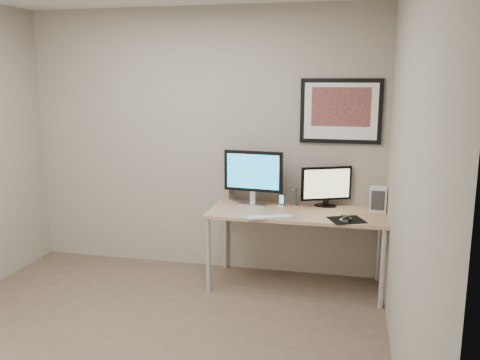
{
  "coord_description": "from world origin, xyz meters",
  "views": [
    {
      "loc": [
        1.47,
        -3.15,
        1.93
      ],
      "look_at": [
        0.52,
        1.1,
        1.05
      ],
      "focal_mm": 38.0,
      "sensor_mm": 36.0,
      "label": 1
    }
  ],
  "objects_px": {
    "framed_art": "(341,111)",
    "monitor_large": "(253,175)",
    "desk": "(297,218)",
    "phone_dock": "(282,200)",
    "fan_unit": "(378,199)",
    "speaker_left": "(232,192)",
    "speaker_right": "(294,197)",
    "monitor_tv": "(326,185)",
    "keyboard": "(271,217)"
  },
  "relations": [
    {
      "from": "monitor_tv",
      "to": "fan_unit",
      "type": "relative_size",
      "value": 2.02
    },
    {
      "from": "monitor_large",
      "to": "phone_dock",
      "type": "height_order",
      "value": "monitor_large"
    },
    {
      "from": "desk",
      "to": "speaker_left",
      "type": "bearing_deg",
      "value": 158.51
    },
    {
      "from": "monitor_tv",
      "to": "speaker_right",
      "type": "bearing_deg",
      "value": 160.28
    },
    {
      "from": "monitor_large",
      "to": "fan_unit",
      "type": "distance_m",
      "value": 1.17
    },
    {
      "from": "framed_art",
      "to": "speaker_right",
      "type": "relative_size",
      "value": 4.44
    },
    {
      "from": "speaker_left",
      "to": "fan_unit",
      "type": "distance_m",
      "value": 1.39
    },
    {
      "from": "fan_unit",
      "to": "monitor_tv",
      "type": "bearing_deg",
      "value": 173.81
    },
    {
      "from": "fan_unit",
      "to": "desk",
      "type": "bearing_deg",
      "value": -166.01
    },
    {
      "from": "framed_art",
      "to": "phone_dock",
      "type": "height_order",
      "value": "framed_art"
    },
    {
      "from": "speaker_left",
      "to": "speaker_right",
      "type": "relative_size",
      "value": 1.04
    },
    {
      "from": "desk",
      "to": "phone_dock",
      "type": "height_order",
      "value": "phone_dock"
    },
    {
      "from": "keyboard",
      "to": "fan_unit",
      "type": "distance_m",
      "value": 1.02
    },
    {
      "from": "monitor_tv",
      "to": "phone_dock",
      "type": "xyz_separation_m",
      "value": [
        -0.41,
        -0.07,
        -0.14
      ]
    },
    {
      "from": "speaker_left",
      "to": "speaker_right",
      "type": "bearing_deg",
      "value": -4.6
    },
    {
      "from": "speaker_right",
      "to": "fan_unit",
      "type": "xyz_separation_m",
      "value": [
        0.77,
        -0.05,
        0.03
      ]
    },
    {
      "from": "framed_art",
      "to": "speaker_left",
      "type": "xyz_separation_m",
      "value": [
        -1.02,
        -0.07,
        -0.8
      ]
    },
    {
      "from": "monitor_tv",
      "to": "phone_dock",
      "type": "relative_size",
      "value": 3.83
    },
    {
      "from": "framed_art",
      "to": "monitor_large",
      "type": "xyz_separation_m",
      "value": [
        -0.79,
        -0.19,
        -0.6
      ]
    },
    {
      "from": "framed_art",
      "to": "speaker_right",
      "type": "distance_m",
      "value": 0.91
    },
    {
      "from": "speaker_left",
      "to": "phone_dock",
      "type": "distance_m",
      "value": 0.52
    },
    {
      "from": "framed_art",
      "to": "keyboard",
      "type": "xyz_separation_m",
      "value": [
        -0.55,
        -0.62,
        -0.88
      ]
    },
    {
      "from": "speaker_right",
      "to": "phone_dock",
      "type": "height_order",
      "value": "speaker_right"
    },
    {
      "from": "monitor_tv",
      "to": "speaker_right",
      "type": "xyz_separation_m",
      "value": [
        -0.3,
        -0.02,
        -0.12
      ]
    },
    {
      "from": "speaker_right",
      "to": "keyboard",
      "type": "relative_size",
      "value": 0.41
    },
    {
      "from": "fan_unit",
      "to": "speaker_left",
      "type": "bearing_deg",
      "value": 177.55
    },
    {
      "from": "monitor_large",
      "to": "speaker_right",
      "type": "xyz_separation_m",
      "value": [
        0.38,
        0.06,
        -0.2
      ]
    },
    {
      "from": "speaker_right",
      "to": "phone_dock",
      "type": "bearing_deg",
      "value": -160.88
    },
    {
      "from": "desk",
      "to": "monitor_large",
      "type": "distance_m",
      "value": 0.58
    },
    {
      "from": "framed_art",
      "to": "keyboard",
      "type": "height_order",
      "value": "framed_art"
    },
    {
      "from": "speaker_right",
      "to": "phone_dock",
      "type": "distance_m",
      "value": 0.12
    },
    {
      "from": "speaker_left",
      "to": "speaker_right",
      "type": "height_order",
      "value": "speaker_left"
    },
    {
      "from": "speaker_left",
      "to": "phone_dock",
      "type": "height_order",
      "value": "speaker_left"
    },
    {
      "from": "desk",
      "to": "phone_dock",
      "type": "xyz_separation_m",
      "value": [
        -0.16,
        0.14,
        0.13
      ]
    },
    {
      "from": "speaker_left",
      "to": "fan_unit",
      "type": "xyz_separation_m",
      "value": [
        1.39,
        -0.12,
        0.03
      ]
    },
    {
      "from": "framed_art",
      "to": "fan_unit",
      "type": "height_order",
      "value": "framed_art"
    },
    {
      "from": "keyboard",
      "to": "desk",
      "type": "bearing_deg",
      "value": 33.71
    },
    {
      "from": "speaker_right",
      "to": "speaker_left",
      "type": "bearing_deg",
      "value": 166.14
    },
    {
      "from": "phone_dock",
      "to": "fan_unit",
      "type": "bearing_deg",
      "value": 12.03
    },
    {
      "from": "fan_unit",
      "to": "phone_dock",
      "type": "bearing_deg",
      "value": -177.47
    },
    {
      "from": "phone_dock",
      "to": "keyboard",
      "type": "height_order",
      "value": "phone_dock"
    },
    {
      "from": "fan_unit",
      "to": "speaker_right",
      "type": "bearing_deg",
      "value": 178.52
    },
    {
      "from": "framed_art",
      "to": "monitor_large",
      "type": "distance_m",
      "value": 1.01
    },
    {
      "from": "speaker_left",
      "to": "phone_dock",
      "type": "xyz_separation_m",
      "value": [
        0.51,
        -0.12,
        -0.03
      ]
    },
    {
      "from": "desk",
      "to": "speaker_left",
      "type": "height_order",
      "value": "speaker_left"
    },
    {
      "from": "framed_art",
      "to": "fan_unit",
      "type": "bearing_deg",
      "value": -26.74
    },
    {
      "from": "speaker_left",
      "to": "keyboard",
      "type": "xyz_separation_m",
      "value": [
        0.47,
        -0.55,
        -0.08
      ]
    },
    {
      "from": "monitor_tv",
      "to": "monitor_large",
      "type": "bearing_deg",
      "value": 163.33
    },
    {
      "from": "speaker_left",
      "to": "fan_unit",
      "type": "height_order",
      "value": "fan_unit"
    },
    {
      "from": "speaker_right",
      "to": "phone_dock",
      "type": "relative_size",
      "value": 1.41
    }
  ]
}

